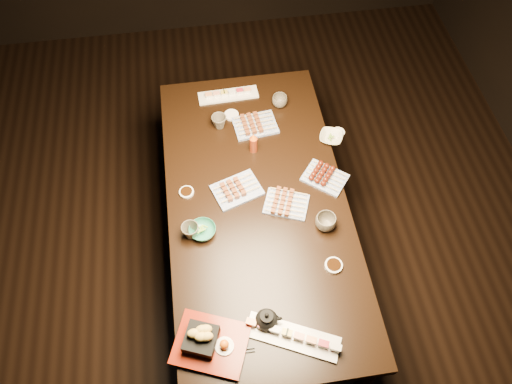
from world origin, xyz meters
TOP-DOWN VIEW (x-y plane):
  - ground at (0.00, 0.00)m, footprint 5.00×5.00m
  - dining_table at (0.00, 0.12)m, footprint 1.35×1.98m
  - sushi_platter_near at (0.05, -0.58)m, footprint 0.41×0.27m
  - sushi_platter_far at (-0.05, 0.87)m, footprint 0.35×0.11m
  - yakitori_plate_center at (-0.09, 0.20)m, footprint 0.28×0.24m
  - yakitori_plate_right at (0.14, 0.08)m, footprint 0.25×0.22m
  - yakitori_plate_left at (0.07, 0.62)m, footprint 0.25×0.20m
  - tsukune_plate at (0.37, 0.21)m, footprint 0.26×0.26m
  - edamame_bowl_green at (-0.28, -0.02)m, footprint 0.18×0.18m
  - edamame_bowl_cream at (0.46, 0.46)m, footprint 0.16×0.16m
  - tempura_tray at (-0.30, -0.56)m, footprint 0.37×0.34m
  - teacup_near_left at (-0.34, -0.02)m, footprint 0.12×0.12m
  - teacup_mid_right at (0.31, -0.07)m, footprint 0.14×0.14m
  - teacup_far_left at (-0.13, 0.65)m, footprint 0.12×0.12m
  - teacup_far_right at (0.23, 0.75)m, footprint 0.12×0.12m
  - teapot at (-0.05, -0.50)m, footprint 0.13×0.13m
  - condiment_bottle at (0.03, 0.45)m, footprint 0.05×0.05m
  - sauce_dish_west at (-0.34, 0.23)m, footprint 0.10×0.10m
  - sauce_dish_east at (0.51, 0.50)m, footprint 0.09×0.09m
  - sauce_dish_se at (0.30, -0.28)m, footprint 0.09×0.09m
  - sauce_dish_nw at (-0.06, 0.71)m, footprint 0.09×0.09m
  - chopsticks_near at (-0.24, -0.61)m, footprint 0.25×0.03m
  - chopsticks_se at (0.05, -0.54)m, footprint 0.15×0.18m

SIDE VIEW (x-z plane):
  - ground at x=0.00m, z-range 0.00..0.00m
  - dining_table at x=0.00m, z-range 0.00..0.75m
  - chopsticks_se at x=0.05m, z-range 0.75..0.76m
  - chopsticks_near at x=-0.24m, z-range 0.75..0.76m
  - sauce_dish_east at x=0.51m, z-range 0.75..0.76m
  - sauce_dish_west at x=-0.34m, z-range 0.75..0.76m
  - sauce_dish_nw at x=-0.06m, z-range 0.75..0.76m
  - sauce_dish_se at x=0.30m, z-range 0.75..0.76m
  - edamame_bowl_cream at x=0.46m, z-range 0.75..0.78m
  - edamame_bowl_green at x=-0.28m, z-range 0.75..0.79m
  - sushi_platter_far at x=-0.05m, z-range 0.75..0.79m
  - sushi_platter_near at x=0.05m, z-range 0.75..0.80m
  - yakitori_plate_right at x=0.14m, z-range 0.75..0.80m
  - tsukune_plate at x=0.37m, z-range 0.75..0.80m
  - yakitori_plate_left at x=0.07m, z-range 0.75..0.81m
  - yakitori_plate_center at x=-0.09m, z-range 0.75..0.81m
  - teacup_far_right at x=0.23m, z-range 0.75..0.82m
  - teacup_far_left at x=-0.13m, z-range 0.75..0.83m
  - teacup_near_left at x=-0.34m, z-range 0.75..0.83m
  - teacup_mid_right at x=0.31m, z-range 0.75..0.83m
  - teapot at x=-0.05m, z-range 0.75..0.85m
  - tempura_tray at x=-0.30m, z-range 0.75..0.86m
  - condiment_bottle at x=0.03m, z-range 0.75..0.88m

